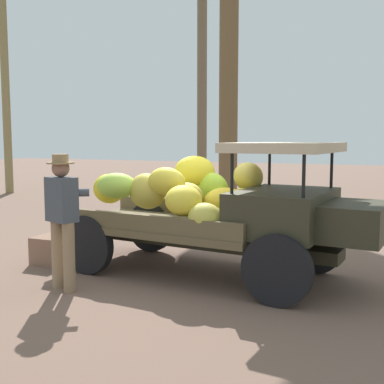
{
  "coord_description": "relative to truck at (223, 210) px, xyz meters",
  "views": [
    {
      "loc": [
        2.46,
        -6.57,
        1.93
      ],
      "look_at": [
        -0.26,
        -0.17,
        1.16
      ],
      "focal_mm": 46.38,
      "sensor_mm": 36.0,
      "label": 1
    }
  ],
  "objects": [
    {
      "name": "wooden_crate",
      "position": [
        -2.68,
        -0.3,
        -0.73
      ],
      "size": [
        0.45,
        0.55,
        0.42
      ],
      "primitive_type": "cube",
      "rotation": [
        0.0,
        0.0,
        1.57
      ],
      "color": "#825D49",
      "rests_on": "ground"
    },
    {
      "name": "ground_plane",
      "position": [
        -0.22,
        0.22,
        -0.94
      ],
      "size": [
        60.0,
        60.0,
        0.0
      ],
      "primitive_type": "plane",
      "color": "brown"
    },
    {
      "name": "truck",
      "position": [
        0.0,
        0.0,
        0.0
      ],
      "size": [
        4.57,
        2.12,
        1.86
      ],
      "rotation": [
        0.0,
        0.0,
        -0.11
      ],
      "color": "#302E1E",
      "rests_on": "ground"
    },
    {
      "name": "farmer",
      "position": [
        -1.66,
        -1.35,
        0.04
      ],
      "size": [
        0.55,
        0.51,
        1.72
      ],
      "rotation": [
        0.0,
        0.0,
        1.23
      ],
      "color": "#8D7354",
      "rests_on": "ground"
    }
  ]
}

